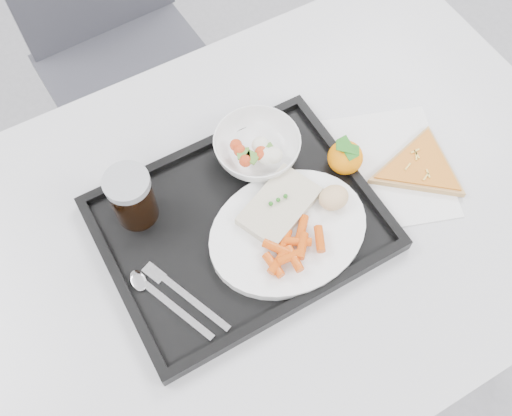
% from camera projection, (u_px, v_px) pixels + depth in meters
% --- Properties ---
extents(table, '(1.20, 0.80, 0.75)m').
position_uv_depth(table, '(264.00, 235.00, 1.03)').
color(table, silver).
rests_on(table, ground).
extents(chair, '(0.44, 0.44, 0.93)m').
position_uv_depth(chair, '(116.00, 35.00, 1.46)').
color(chair, '#36363D').
rests_on(chair, ground).
extents(tray, '(0.45, 0.35, 0.03)m').
position_uv_depth(tray, '(240.00, 225.00, 0.96)').
color(tray, black).
rests_on(tray, table).
extents(dinner_plate, '(0.27, 0.27, 0.02)m').
position_uv_depth(dinner_plate, '(288.00, 232.00, 0.94)').
color(dinner_plate, white).
rests_on(dinner_plate, tray).
extents(fish_fillet, '(0.16, 0.13, 0.03)m').
position_uv_depth(fish_fillet, '(279.00, 206.00, 0.94)').
color(fish_fillet, beige).
rests_on(fish_fillet, dinner_plate).
extents(bread_roll, '(0.06, 0.06, 0.03)m').
position_uv_depth(bread_roll, '(334.00, 198.00, 0.94)').
color(bread_roll, beige).
rests_on(bread_roll, dinner_plate).
extents(salad_bowl, '(0.15, 0.15, 0.05)m').
position_uv_depth(salad_bowl, '(257.00, 148.00, 1.00)').
color(salad_bowl, white).
rests_on(salad_bowl, tray).
extents(cola_glass, '(0.07, 0.07, 0.11)m').
position_uv_depth(cola_glass, '(132.00, 197.00, 0.91)').
color(cola_glass, black).
rests_on(cola_glass, tray).
extents(cutlery, '(0.11, 0.17, 0.01)m').
position_uv_depth(cutlery, '(166.00, 294.00, 0.89)').
color(cutlery, silver).
rests_on(cutlery, tray).
extents(napkin, '(0.32, 0.31, 0.00)m').
position_uv_depth(napkin, '(375.00, 169.00, 1.02)').
color(napkin, white).
rests_on(napkin, table).
extents(tangerine, '(0.08, 0.08, 0.07)m').
position_uv_depth(tangerine, '(345.00, 157.00, 0.99)').
color(tangerine, orange).
rests_on(tangerine, napkin).
extents(pizza_slice, '(0.24, 0.24, 0.02)m').
position_uv_depth(pizza_slice, '(420.00, 167.00, 1.01)').
color(pizza_slice, '#DCB268').
rests_on(pizza_slice, napkin).
extents(carrot_pile, '(0.12, 0.08, 0.02)m').
position_uv_depth(carrot_pile, '(292.00, 249.00, 0.90)').
color(carrot_pile, '#CF490D').
rests_on(carrot_pile, dinner_plate).
extents(salad_contents, '(0.08, 0.08, 0.03)m').
position_uv_depth(salad_contents, '(259.00, 152.00, 0.98)').
color(salad_contents, '#BE3916').
rests_on(salad_contents, salad_bowl).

